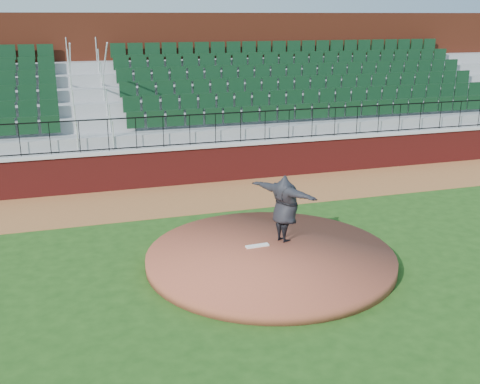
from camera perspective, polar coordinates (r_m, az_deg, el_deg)
name	(u,v)px	position (r m, az deg, el deg)	size (l,w,h in m)	color
ground	(260,266)	(13.08, 1.98, -7.31)	(90.00, 90.00, 0.00)	#1D4313
warning_track	(203,197)	(17.93, -3.73, -0.45)	(34.00, 3.20, 0.01)	brown
field_wall	(191,166)	(19.26, -4.91, 2.61)	(34.00, 0.35, 1.20)	maroon
wall_cap	(190,147)	(19.11, -4.96, 4.50)	(34.00, 0.45, 0.10)	#B7B7B7
wall_railing	(190,130)	(19.00, -5.00, 6.11)	(34.00, 0.05, 1.00)	black
seating_stands	(173,103)	(21.55, -6.64, 8.72)	(34.00, 5.10, 4.60)	gray
concourse_wall	(160,83)	(24.22, -7.97, 10.67)	(34.00, 0.50, 5.50)	maroon
pitchers_mound	(270,258)	(13.19, 3.03, -6.51)	(5.63, 5.63, 0.25)	brown
pitching_rubber	(257,246)	(13.45, 1.73, -5.34)	(0.55, 0.14, 0.04)	white
pitcher	(285,208)	(13.56, 4.47, -1.63)	(1.99, 0.54, 1.62)	black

